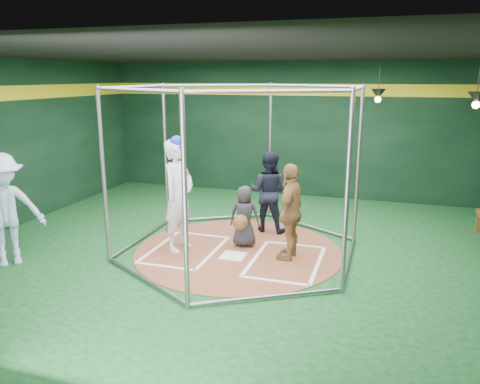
% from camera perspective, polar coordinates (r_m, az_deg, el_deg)
% --- Properties ---
extents(room_shell, '(10.10, 9.10, 3.53)m').
position_cam_1_polar(room_shell, '(8.24, -0.19, 4.27)').
color(room_shell, '#0D3B16').
rests_on(room_shell, ground).
extents(clay_disc, '(3.80, 3.80, 0.01)m').
position_cam_1_polar(clay_disc, '(8.70, -0.20, -7.16)').
color(clay_disc, brown).
rests_on(clay_disc, ground).
extents(home_plate, '(0.43, 0.43, 0.01)m').
position_cam_1_polar(home_plate, '(8.43, -0.83, -7.79)').
color(home_plate, white).
rests_on(home_plate, clay_disc).
extents(batter_box_left, '(1.17, 1.77, 0.01)m').
position_cam_1_polar(batter_box_left, '(8.80, -6.65, -6.93)').
color(batter_box_left, white).
rests_on(batter_box_left, clay_disc).
extents(batter_box_right, '(1.17, 1.77, 0.01)m').
position_cam_1_polar(batter_box_right, '(8.24, 5.63, -8.37)').
color(batter_box_right, white).
rests_on(batter_box_right, clay_disc).
extents(batting_cage, '(4.05, 4.67, 3.00)m').
position_cam_1_polar(batting_cage, '(8.28, -0.21, 2.53)').
color(batting_cage, gray).
rests_on(batting_cage, ground).
extents(pendant_lamp_near, '(0.34, 0.34, 0.90)m').
position_cam_1_polar(pendant_lamp_near, '(11.34, 16.49, 11.37)').
color(pendant_lamp_near, black).
rests_on(pendant_lamp_near, room_shell).
extents(pendant_lamp_far, '(0.34, 0.34, 0.90)m').
position_cam_1_polar(pendant_lamp_far, '(9.85, 26.90, 10.16)').
color(pendant_lamp_far, black).
rests_on(pendant_lamp_far, room_shell).
extents(batter_figure, '(0.60, 0.81, 2.11)m').
position_cam_1_polar(batter_figure, '(8.54, -7.51, -0.29)').
color(batter_figure, silver).
rests_on(batter_figure, clay_disc).
extents(visitor_leopard, '(0.52, 1.03, 1.69)m').
position_cam_1_polar(visitor_leopard, '(8.15, 6.18, -2.38)').
color(visitor_leopard, tan).
rests_on(visitor_leopard, clay_disc).
extents(catcher_figure, '(0.62, 0.62, 1.16)m').
position_cam_1_polar(catcher_figure, '(8.75, 0.52, -3.00)').
color(catcher_figure, black).
rests_on(catcher_figure, clay_disc).
extents(umpire, '(0.85, 0.69, 1.66)m').
position_cam_1_polar(umpire, '(9.58, 3.52, 0.07)').
color(umpire, black).
rests_on(umpire, clay_disc).
extents(bystander_blue, '(1.37, 1.39, 1.92)m').
position_cam_1_polar(bystander_blue, '(8.76, -26.79, -1.98)').
color(bystander_blue, '#A5BBDB').
rests_on(bystander_blue, ground).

